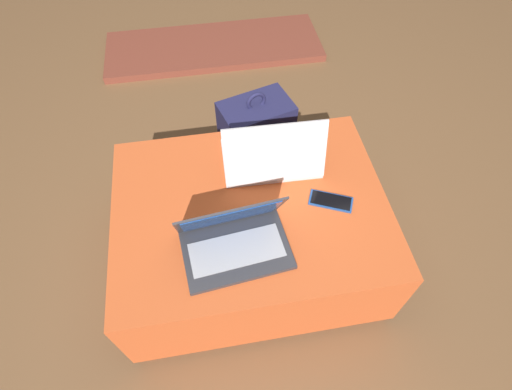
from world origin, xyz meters
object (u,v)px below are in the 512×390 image
laptop_far (272,157)px  cell_phone (331,201)px  laptop_near (234,238)px  backpack (255,137)px

laptop_far → cell_phone: bearing=133.0°
laptop_far → cell_phone: 0.28m
laptop_near → backpack: 0.75m
laptop_far → backpack: laptop_far is taller
laptop_near → laptop_far: bearing=53.9°
laptop_near → cell_phone: (0.37, 0.12, -0.04)m
laptop_near → cell_phone: size_ratio=2.20×
laptop_near → backpack: size_ratio=0.78×
laptop_near → laptop_far: (0.19, 0.32, 0.00)m
laptop_near → laptop_far: size_ratio=0.99×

